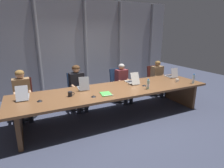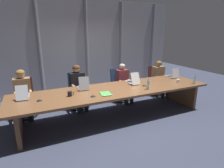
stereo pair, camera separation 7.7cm
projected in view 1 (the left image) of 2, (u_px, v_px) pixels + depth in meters
ground_plane at (115, 116)px, 4.58m from camera, size 13.66×13.66×0.00m
conference_table at (115, 94)px, 4.41m from camera, size 4.77×1.25×0.72m
curtain_backdrop at (83, 47)px, 6.27m from camera, size 6.83×0.17×3.10m
laptop_left_end at (23, 95)px, 3.75m from camera, size 0.26×0.49×0.30m
laptop_left_mid at (83, 87)px, 4.34m from camera, size 0.28×0.43×0.33m
laptop_center at (132, 81)px, 4.86m from camera, size 0.27×0.50×0.31m
laptop_right_mid at (172, 75)px, 5.51m from camera, size 0.25×0.39×0.29m
office_chair_left_end at (24, 103)px, 4.52m from camera, size 0.60×0.61×0.94m
office_chair_left_mid at (77, 95)px, 5.10m from camera, size 0.60×0.60×0.95m
office_chair_center at (119, 88)px, 5.65m from camera, size 0.60×0.60×0.95m
office_chair_right_mid at (155, 83)px, 6.24m from camera, size 0.60×0.60×0.93m
person_left_end at (22, 92)px, 4.30m from camera, size 0.40×0.55×1.19m
person_left_mid at (78, 85)px, 4.87m from camera, size 0.42×0.56×1.20m
person_center at (123, 81)px, 5.45m from camera, size 0.40×0.57×1.14m
person_right_mid at (159, 76)px, 6.03m from camera, size 0.43×0.57×1.13m
water_bottle_primary at (193, 79)px, 4.81m from camera, size 0.06×0.06×0.26m
water_bottle_secondary at (148, 85)px, 4.34m from camera, size 0.07×0.07×0.25m
coffee_mug_near at (70, 94)px, 3.86m from camera, size 0.14×0.09×0.11m
coffee_mug_far at (177, 80)px, 4.98m from camera, size 0.12×0.08×0.09m
conference_mic_left_side at (40, 101)px, 3.59m from camera, size 0.11×0.11×0.03m
conference_mic_middle at (93, 96)px, 3.84m from camera, size 0.11×0.11×0.03m
conference_mic_right_side at (144, 85)px, 4.62m from camera, size 0.11×0.11×0.03m
spiral_notepad at (106, 94)px, 4.00m from camera, size 0.26×0.33×0.03m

